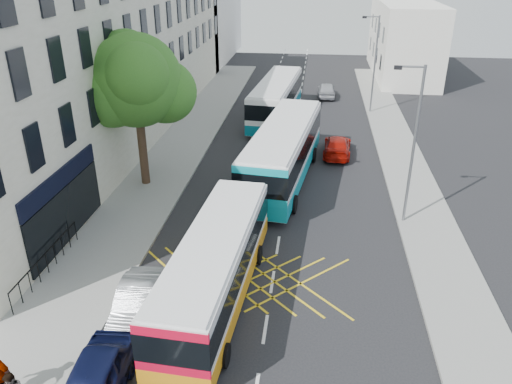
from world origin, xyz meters
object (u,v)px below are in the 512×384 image
(lamp_far, at_px, (374,60))
(bus_near, at_px, (216,267))
(red_hatchback, at_px, (337,146))
(street_tree, at_px, (135,82))
(lamp_near, at_px, (413,139))
(bus_mid, at_px, (283,152))
(parked_car_silver, at_px, (137,303))
(distant_car_grey, at_px, (285,84))
(distant_car_silver, at_px, (326,90))
(bus_far, at_px, (276,99))

(lamp_far, xyz_separation_m, bus_near, (-8.34, -27.40, -3.06))
(bus_near, distance_m, red_hatchback, 17.66)
(street_tree, distance_m, lamp_far, 22.57)
(lamp_near, bearing_deg, bus_near, -138.42)
(bus_mid, bearing_deg, lamp_far, 74.09)
(street_tree, distance_m, red_hatchback, 14.45)
(bus_near, distance_m, bus_mid, 12.24)
(bus_near, height_order, red_hatchback, bus_near)
(parked_car_silver, bearing_deg, red_hatchback, 61.62)
(street_tree, height_order, lamp_near, street_tree)
(red_hatchback, bearing_deg, parked_car_silver, 69.86)
(distant_car_grey, bearing_deg, bus_mid, -93.13)
(lamp_near, bearing_deg, distant_car_silver, 98.41)
(bus_mid, xyz_separation_m, red_hatchback, (3.45, 4.73, -1.18))
(bus_mid, distance_m, distant_car_grey, 22.68)
(street_tree, relative_size, bus_mid, 0.70)
(lamp_far, xyz_separation_m, bus_mid, (-6.52, -15.30, -2.78))
(bus_mid, bearing_deg, distant_car_silver, 89.25)
(bus_far, height_order, red_hatchback, bus_far)
(bus_far, bearing_deg, parked_car_silver, -91.66)
(lamp_far, distance_m, red_hatchback, 11.70)
(street_tree, relative_size, red_hatchback, 1.97)
(parked_car_silver, bearing_deg, lamp_far, 64.24)
(lamp_far, bearing_deg, distant_car_grey, 137.16)
(red_hatchback, distance_m, distant_car_grey, 18.51)
(bus_mid, xyz_separation_m, parked_car_silver, (-4.58, -13.64, -1.14))
(bus_mid, relative_size, red_hatchback, 2.82)
(lamp_far, bearing_deg, lamp_near, -90.00)
(bus_mid, relative_size, parked_car_silver, 3.01)
(bus_mid, xyz_separation_m, distant_car_silver, (2.82, 20.31, -1.13))
(distant_car_grey, bearing_deg, bus_near, -97.34)
(street_tree, height_order, bus_near, street_tree)
(street_tree, xyz_separation_m, distant_car_grey, (6.83, 24.34, -5.64))
(street_tree, bearing_deg, bus_far, 64.70)
(lamp_near, height_order, red_hatchback, lamp_near)
(street_tree, xyz_separation_m, bus_mid, (8.19, 1.73, -4.46))
(distant_car_grey, bearing_deg, lamp_near, -80.48)
(lamp_near, distance_m, red_hatchback, 10.68)
(lamp_near, xyz_separation_m, bus_near, (-8.34, -7.40, -3.06))
(street_tree, distance_m, distant_car_grey, 25.90)
(parked_car_silver, relative_size, red_hatchback, 0.94)
(lamp_near, bearing_deg, parked_car_silver, -141.13)
(bus_mid, distance_m, bus_far, 12.59)
(street_tree, bearing_deg, red_hatchback, 29.04)
(bus_near, bearing_deg, red_hatchback, 76.33)
(distant_car_silver, bearing_deg, parked_car_silver, 76.53)
(parked_car_silver, height_order, red_hatchback, parked_car_silver)
(street_tree, height_order, distant_car_silver, street_tree)
(lamp_far, height_order, distant_car_silver, lamp_far)
(lamp_far, bearing_deg, red_hatchback, -106.19)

